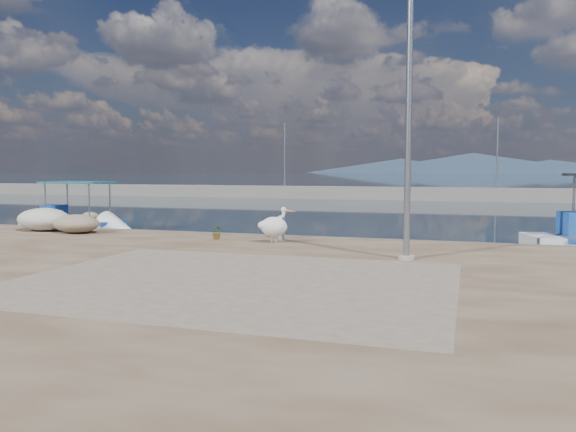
{
  "coord_description": "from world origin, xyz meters",
  "views": [
    {
      "loc": [
        5.62,
        -13.67,
        2.8
      ],
      "look_at": [
        0.0,
        3.8,
        1.3
      ],
      "focal_mm": 35.0,
      "sensor_mm": 36.0,
      "label": 1
    }
  ],
  "objects_px": {
    "pelican": "(274,226)",
    "bollard_near": "(281,227)",
    "boat_left": "(78,227)",
    "lamp_post": "(409,131)"
  },
  "relations": [
    {
      "from": "pelican",
      "to": "bollard_near",
      "type": "distance_m",
      "value": 1.02
    },
    {
      "from": "boat_left",
      "to": "bollard_near",
      "type": "xyz_separation_m",
      "value": [
        11.05,
        -3.64,
        0.7
      ]
    },
    {
      "from": "pelican",
      "to": "bollard_near",
      "type": "relative_size",
      "value": 1.6
    },
    {
      "from": "lamp_post",
      "to": "bollard_near",
      "type": "height_order",
      "value": "lamp_post"
    },
    {
      "from": "pelican",
      "to": "lamp_post",
      "type": "bearing_deg",
      "value": -39.95
    },
    {
      "from": "boat_left",
      "to": "pelican",
      "type": "xyz_separation_m",
      "value": [
        11.15,
        -4.65,
        0.83
      ]
    },
    {
      "from": "bollard_near",
      "to": "lamp_post",
      "type": "bearing_deg",
      "value": -34.39
    },
    {
      "from": "pelican",
      "to": "bollard_near",
      "type": "xyz_separation_m",
      "value": [
        -0.1,
        1.01,
        -0.13
      ]
    },
    {
      "from": "boat_left",
      "to": "bollard_near",
      "type": "bearing_deg",
      "value": -15.36
    },
    {
      "from": "lamp_post",
      "to": "boat_left",
      "type": "bearing_deg",
      "value": 156.68
    }
  ]
}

